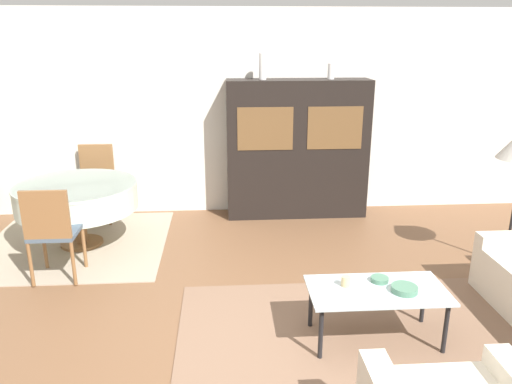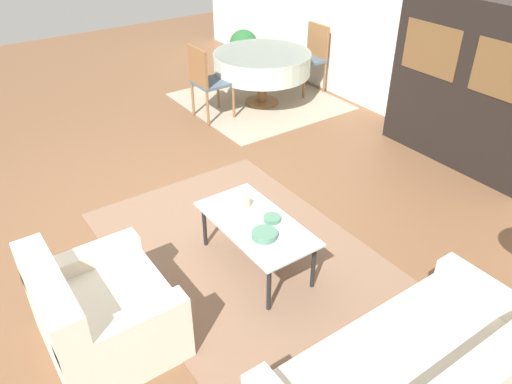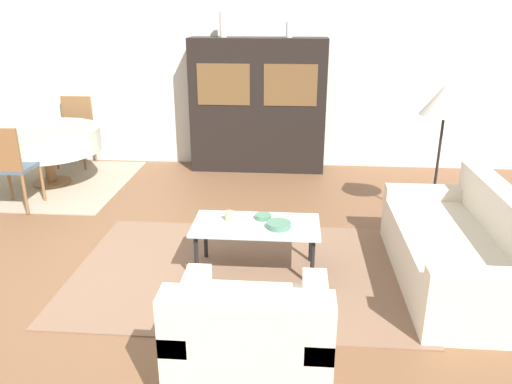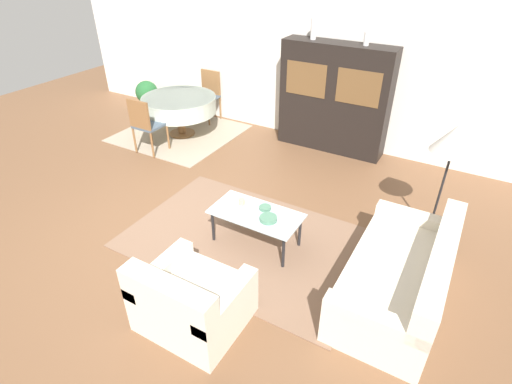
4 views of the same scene
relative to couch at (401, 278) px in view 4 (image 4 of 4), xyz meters
The scene contains 18 objects.
ground_plane 2.84m from the couch, behind, with size 14.00×14.00×0.00m, color brown.
wall_back 4.46m from the couch, 130.41° to the left, with size 10.00×0.06×2.70m.
area_rug 1.86m from the couch, behind, with size 2.96×1.96×0.01m.
dining_rug 5.14m from the couch, 155.15° to the left, with size 2.08×2.03×0.01m.
couch is the anchor object (origin of this frame).
armchair 2.11m from the couch, 141.22° to the right, with size 0.94×0.84×0.78m.
coffee_table 1.73m from the couch, behind, with size 1.08×0.56×0.45m.
display_cabinet 3.65m from the couch, 122.45° to the left, with size 1.85×0.44×1.82m.
dining_table 5.07m from the couch, 154.93° to the left, with size 1.36×1.36×0.74m.
dining_chair_near 4.76m from the couch, 164.82° to the left, with size 0.44×0.44×0.98m.
dining_chair_far 5.51m from the couch, 146.40° to the left, with size 0.44×0.44×0.98m.
floor_lamp 1.66m from the couch, 85.81° to the left, with size 0.50×0.50×1.50m.
cup 1.97m from the couch, behind, with size 0.07×0.07×0.08m.
bowl 1.54m from the couch, behind, with size 0.20×0.20×0.05m.
bowl_small 1.69m from the couch, behind, with size 0.14×0.14×0.04m.
vase_tall 4.22m from the couch, 128.25° to the left, with size 0.09×0.09×0.32m.
vase_short 3.76m from the couch, 116.62° to the left, with size 0.08×0.08×0.20m.
potted_plant 6.66m from the couch, 155.12° to the left, with size 0.48×0.48×0.64m.
Camera 4 is at (3.01, -2.95, 3.20)m, focal length 28.00 mm.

